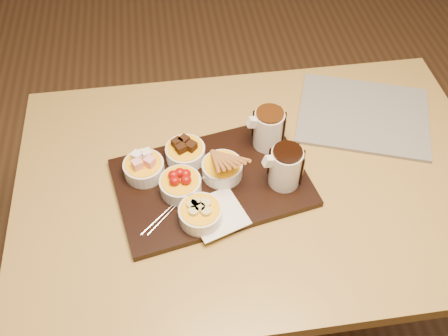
{
  "coord_description": "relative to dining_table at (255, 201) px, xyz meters",
  "views": [
    {
      "loc": [
        -0.19,
        -0.76,
        1.73
      ],
      "look_at": [
        -0.08,
        -0.01,
        0.81
      ],
      "focal_mm": 40.0,
      "sensor_mm": 36.0,
      "label": 1
    }
  ],
  "objects": [
    {
      "name": "bowl_bananas",
      "position": [
        -0.15,
        -0.12,
        0.14
      ],
      "size": [
        0.1,
        0.1,
        0.04
      ],
      "primitive_type": "cylinder",
      "color": "white",
      "rests_on": "serving_board"
    },
    {
      "name": "bowl_biscotti",
      "position": [
        -0.09,
        0.01,
        0.14
      ],
      "size": [
        0.1,
        0.1,
        0.04
      ],
      "primitive_type": "cylinder",
      "color": "white",
      "rests_on": "serving_board"
    },
    {
      "name": "bowl_cake",
      "position": [
        -0.17,
        0.07,
        0.14
      ],
      "size": [
        0.1,
        0.1,
        0.04
      ],
      "primitive_type": "cylinder",
      "color": "white",
      "rests_on": "serving_board"
    },
    {
      "name": "pitcher_milk_chocolate",
      "position": [
        0.04,
        0.1,
        0.17
      ],
      "size": [
        0.09,
        0.09,
        0.1
      ],
      "primitive_type": "cylinder",
      "rotation": [
        0.0,
        0.0,
        0.19
      ],
      "color": "silver",
      "rests_on": "serving_board"
    },
    {
      "name": "bowl_marshmallows",
      "position": [
        -0.28,
        0.04,
        0.14
      ],
      "size": [
        0.1,
        0.1,
        0.04
      ],
      "primitive_type": "cylinder",
      "color": "white",
      "rests_on": "serving_board"
    },
    {
      "name": "pitcher_dark_chocolate",
      "position": [
        0.06,
        -0.03,
        0.17
      ],
      "size": [
        0.09,
        0.09,
        0.1
      ],
      "primitive_type": "cylinder",
      "rotation": [
        0.0,
        0.0,
        0.19
      ],
      "color": "silver",
      "rests_on": "serving_board"
    },
    {
      "name": "newspaper",
      "position": [
        0.33,
        0.17,
        0.1
      ],
      "size": [
        0.43,
        0.39,
        0.01
      ],
      "primitive_type": "cube",
      "rotation": [
        0.0,
        0.0,
        -0.35
      ],
      "color": "beige",
      "rests_on": "dining_table"
    },
    {
      "name": "dining_table",
      "position": [
        0.0,
        0.0,
        0.0
      ],
      "size": [
        1.2,
        0.8,
        0.75
      ],
      "color": "#AA883F",
      "rests_on": "ground"
    },
    {
      "name": "bowl_strawberries",
      "position": [
        -0.19,
        -0.03,
        0.14
      ],
      "size": [
        0.1,
        0.1,
        0.04
      ],
      "primitive_type": "cylinder",
      "color": "white",
      "rests_on": "serving_board"
    },
    {
      "name": "fondue_skewers",
      "position": [
        -0.2,
        -0.05,
        0.12
      ],
      "size": [
        0.2,
        0.21,
        0.01
      ],
      "primitive_type": null,
      "rotation": [
        0.0,
        0.0,
        -0.82
      ],
      "color": "silver",
      "rests_on": "serving_board"
    },
    {
      "name": "serving_board",
      "position": [
        -0.11,
        -0.01,
        0.11
      ],
      "size": [
        0.51,
        0.38,
        0.02
      ],
      "primitive_type": "cube",
      "rotation": [
        0.0,
        0.0,
        0.19
      ],
      "color": "black",
      "rests_on": "dining_table"
    },
    {
      "name": "ground",
      "position": [
        0.0,
        0.0,
        -0.65
      ],
      "size": [
        5.0,
        5.0,
        0.0
      ],
      "primitive_type": "plane",
      "color": "brown",
      "rests_on": "ground"
    },
    {
      "name": "napkin",
      "position": [
        -0.11,
        -0.11,
        0.12
      ],
      "size": [
        0.15,
        0.15,
        0.0
      ],
      "primitive_type": "cube",
      "rotation": [
        0.0,
        0.0,
        0.33
      ],
      "color": "white",
      "rests_on": "serving_board"
    }
  ]
}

